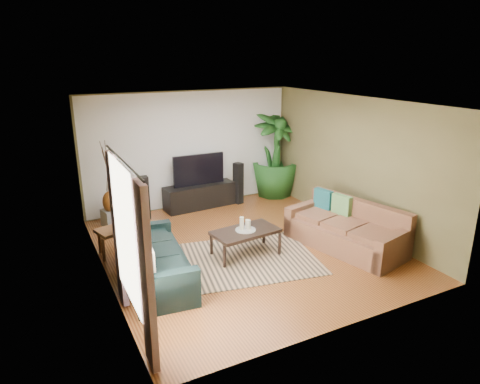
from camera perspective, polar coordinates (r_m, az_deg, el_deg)
floor at (r=8.08m, az=0.65°, el=-7.49°), size 5.50×5.50×0.00m
ceiling at (r=7.34m, az=0.72°, el=11.91°), size 5.50×5.50×0.00m
wall_back at (r=10.04m, az=-6.64°, el=5.62°), size 5.00×0.00×5.00m
wall_front at (r=5.46m, az=14.25°, el=-5.50°), size 5.00×0.00×5.00m
wall_left at (r=6.86m, az=-18.16°, el=-0.98°), size 0.00×5.50×5.50m
wall_right at (r=9.00m, az=14.97°, el=3.69°), size 0.00×5.50×5.50m
backwall_panel at (r=10.04m, az=-6.62°, el=5.61°), size 4.90×0.00×4.90m
window_pane at (r=5.36m, az=-15.15°, el=-5.41°), size 0.00×1.80×1.80m
curtain_near at (r=4.82m, az=-12.35°, el=-11.27°), size 0.08×0.35×2.20m
curtain_far at (r=6.15m, az=-16.02°, el=-4.95°), size 0.08×0.35×2.20m
curtain_rod at (r=5.10m, az=-15.41°, el=4.03°), size 0.03×1.90×0.03m
sofa_left at (r=6.98m, az=-11.21°, el=-8.28°), size 1.10×2.17×0.85m
sofa_right at (r=8.19m, az=13.86°, el=-4.44°), size 1.46×2.36×0.85m
area_rug at (r=7.64m, az=-0.05°, el=-9.02°), size 2.97×2.35×0.01m
coffee_table at (r=7.73m, az=0.74°, el=-6.75°), size 1.24×0.76×0.48m
candle_tray at (r=7.63m, az=0.74°, el=-5.06°), size 0.36×0.36×0.02m
candle_tall at (r=7.58m, az=0.24°, el=-4.19°), size 0.07×0.07×0.23m
candle_mid at (r=7.58m, az=1.16°, el=-4.42°), size 0.07×0.07×0.18m
candle_short at (r=7.68m, az=1.00°, el=-4.24°), size 0.07×0.07×0.15m
tv_stand at (r=10.13m, az=-5.42°, el=-0.51°), size 1.70×0.62×0.56m
television at (r=9.95m, az=-5.53°, el=2.99°), size 1.23×0.07×0.72m
speaker_left at (r=9.55m, az=-12.56°, el=-0.74°), size 0.18×0.20×0.96m
speaker_right at (r=10.29m, az=-0.24°, el=1.17°), size 0.23×0.24×1.00m
potted_plant at (r=10.81m, az=4.66°, el=5.01°), size 1.27×1.27×2.13m
plant_pot at (r=11.05m, az=4.54°, el=0.39°), size 0.39×0.39×0.31m
pedestal at (r=9.40m, az=-16.65°, el=-3.31°), size 0.44×0.44×0.37m
vase at (r=9.29m, az=-16.84°, el=-1.27°), size 0.34×0.34×0.47m
side_table at (r=8.07m, az=-16.66°, el=-6.41°), size 0.57×0.57×0.49m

